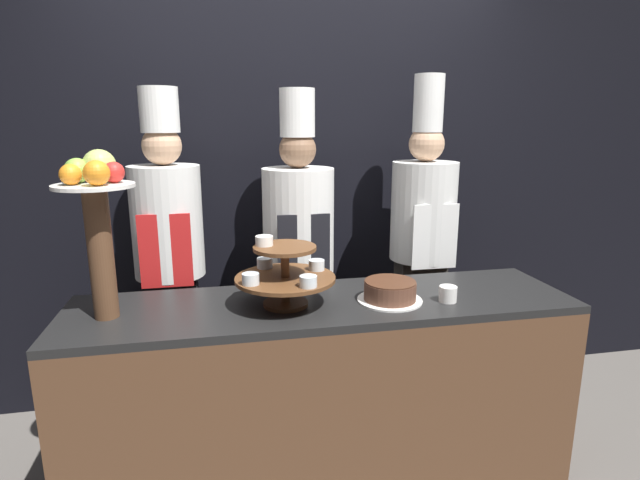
% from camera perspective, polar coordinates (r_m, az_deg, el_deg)
% --- Properties ---
extents(wall_back, '(10.00, 0.06, 2.80)m').
position_cam_1_polar(wall_back, '(2.96, -3.09, 8.48)').
color(wall_back, black).
rests_on(wall_back, ground_plane).
extents(buffet_counter, '(2.20, 0.58, 0.89)m').
position_cam_1_polar(buffet_counter, '(2.39, 0.49, -16.99)').
color(buffet_counter, brown).
rests_on(buffet_counter, ground_plane).
extents(tiered_stand, '(0.42, 0.42, 0.30)m').
position_cam_1_polar(tiered_stand, '(2.10, -4.08, -3.77)').
color(tiered_stand, brown).
rests_on(tiered_stand, buffet_counter).
extents(fruit_pedestal, '(0.30, 0.30, 0.66)m').
position_cam_1_polar(fruit_pedestal, '(2.10, -24.15, 3.22)').
color(fruit_pedestal, brown).
rests_on(fruit_pedestal, buffet_counter).
extents(cake_round, '(0.28, 0.28, 0.09)m').
position_cam_1_polar(cake_round, '(2.20, 7.99, -5.84)').
color(cake_round, white).
rests_on(cake_round, buffet_counter).
extents(cup_white, '(0.08, 0.08, 0.07)m').
position_cam_1_polar(cup_white, '(2.25, 14.42, -5.99)').
color(cup_white, white).
rests_on(cup_white, buffet_counter).
extents(chef_left, '(0.35, 0.35, 1.81)m').
position_cam_1_polar(chef_left, '(2.64, -16.84, -1.20)').
color(chef_left, '#28282D').
rests_on(chef_left, ground_plane).
extents(chef_center_left, '(0.37, 0.37, 1.81)m').
position_cam_1_polar(chef_center_left, '(2.66, -2.46, -1.05)').
color(chef_center_left, '#38332D').
rests_on(chef_center_left, ground_plane).
extents(chef_center_right, '(0.36, 0.36, 1.89)m').
position_cam_1_polar(chef_center_right, '(2.85, 11.59, 0.12)').
color(chef_center_right, '#38332D').
rests_on(chef_center_right, ground_plane).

